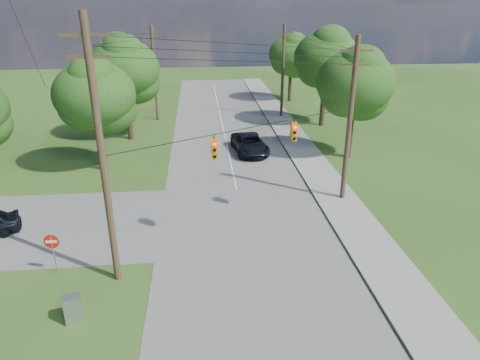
{
  "coord_description": "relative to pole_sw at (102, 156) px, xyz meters",
  "views": [
    {
      "loc": [
        -0.44,
        -17.16,
        12.32
      ],
      "look_at": [
        1.73,
        5.0,
        2.93
      ],
      "focal_mm": 32.0,
      "sensor_mm": 36.0,
      "label": 1
    }
  ],
  "objects": [
    {
      "name": "traffic_signals",
      "position": [
        7.15,
        4.03,
        -0.73
      ],
      "size": [
        4.91,
        3.27,
        1.05
      ],
      "color": "#D0950C",
      "rests_on": "ground"
    },
    {
      "name": "tree_e_near",
      "position": [
        16.6,
        15.6,
        0.02
      ],
      "size": [
        6.2,
        6.2,
        8.81
      ],
      "color": "#412D20",
      "rests_on": "ground"
    },
    {
      "name": "pole_sw",
      "position": [
        0.0,
        0.0,
        0.0
      ],
      "size": [
        2.0,
        0.32,
        12.0
      ],
      "color": "brown",
      "rests_on": "ground"
    },
    {
      "name": "tree_w_far",
      "position": [
        -4.4,
        32.6,
        0.02
      ],
      "size": [
        6.0,
        6.0,
        8.73
      ],
      "color": "#412D20",
      "rests_on": "ground"
    },
    {
      "name": "tree_w_near",
      "position": [
        -3.4,
        14.6,
        -0.3
      ],
      "size": [
        6.0,
        6.0,
        8.4
      ],
      "color": "#412D20",
      "rests_on": "ground"
    },
    {
      "name": "pole_ne",
      "position": [
        13.5,
        7.6,
        -0.76
      ],
      "size": [
        2.0,
        0.32,
        10.5
      ],
      "color": "brown",
      "rests_on": "ground"
    },
    {
      "name": "sidewalk_east",
      "position": [
        13.3,
        4.6,
        -6.17
      ],
      "size": [
        2.6,
        100.0,
        0.12
      ],
      "primitive_type": "cube",
      "color": "gray",
      "rests_on": "ground"
    },
    {
      "name": "power_lines",
      "position": [
        6.1,
        11.14,
        2.93
      ],
      "size": [
        13.93,
        29.62,
        4.93
      ],
      "color": "black",
      "rests_on": "ground"
    },
    {
      "name": "pole_north_e",
      "position": [
        13.5,
        29.6,
        -1.1
      ],
      "size": [
        2.0,
        0.32,
        10.0
      ],
      "color": "brown",
      "rests_on": "ground"
    },
    {
      "name": "do_not_enter_sign",
      "position": [
        -2.98,
        0.6,
        -4.6
      ],
      "size": [
        0.74,
        0.09,
        2.21
      ],
      "rotation": [
        0.0,
        0.0,
        -0.04
      ],
      "color": "#939699",
      "rests_on": "ground"
    },
    {
      "name": "pole_north_w",
      "position": [
        -0.4,
        29.6,
        -1.1
      ],
      "size": [
        2.0,
        0.32,
        10.0
      ],
      "color": "brown",
      "rests_on": "ground"
    },
    {
      "name": "ground",
      "position": [
        4.6,
        -0.4,
        -6.23
      ],
      "size": [
        140.0,
        140.0,
        0.0
      ],
      "primitive_type": "plane",
      "color": "#2C511B",
      "rests_on": "ground"
    },
    {
      "name": "control_cabinet",
      "position": [
        -1.29,
        -2.86,
        -5.6
      ],
      "size": [
        0.8,
        0.66,
        1.26
      ],
      "primitive_type": "cube",
      "rotation": [
        0.0,
        0.0,
        0.25
      ],
      "color": "#939699",
      "rests_on": "ground"
    },
    {
      "name": "car_main_north",
      "position": [
        8.45,
        17.6,
        -5.43
      ],
      "size": [
        3.15,
        5.8,
        1.54
      ],
      "primitive_type": "imported",
      "rotation": [
        0.0,
        0.0,
        0.11
      ],
      "color": "black",
      "rests_on": "main_road"
    },
    {
      "name": "tree_e_far",
      "position": [
        16.1,
        37.6,
        -0.31
      ],
      "size": [
        5.8,
        5.8,
        8.32
      ],
      "color": "#412D20",
      "rests_on": "ground"
    },
    {
      "name": "main_road",
      "position": [
        6.6,
        4.6,
        -6.21
      ],
      "size": [
        10.0,
        100.0,
        0.03
      ],
      "primitive_type": "cube",
      "color": "gray",
      "rests_on": "ground"
    },
    {
      "name": "tree_w_mid",
      "position": [
        -2.4,
        22.6,
        0.35
      ],
      "size": [
        6.4,
        6.4,
        9.22
      ],
      "color": "#412D20",
      "rests_on": "ground"
    },
    {
      "name": "tree_e_mid",
      "position": [
        17.1,
        25.6,
        0.68
      ],
      "size": [
        6.6,
        6.6,
        9.64
      ],
      "color": "#412D20",
      "rests_on": "ground"
    }
  ]
}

